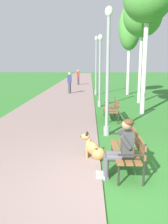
% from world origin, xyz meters
% --- Properties ---
extents(ground_plane, '(120.00, 120.00, 0.00)m').
position_xyz_m(ground_plane, '(0.00, 0.00, 0.00)').
color(ground_plane, '#33752D').
extents(paved_path, '(4.08, 60.00, 0.04)m').
position_xyz_m(paved_path, '(-2.18, 24.00, 0.02)').
color(paved_path, gray).
rests_on(paved_path, ground).
extents(park_bench_near, '(0.55, 1.50, 0.85)m').
position_xyz_m(park_bench_near, '(0.47, 0.81, 0.51)').
color(park_bench_near, brown).
rests_on(park_bench_near, ground).
extents(park_bench_mid, '(0.55, 1.50, 0.85)m').
position_xyz_m(park_bench_mid, '(0.54, 5.58, 0.51)').
color(park_bench_mid, brown).
rests_on(park_bench_mid, ground).
extents(person_seated_on_near_bench, '(0.74, 0.49, 1.25)m').
position_xyz_m(person_seated_on_near_bench, '(0.26, 0.47, 0.68)').
color(person_seated_on_near_bench, '#4C4C51').
rests_on(person_seated_on_near_bench, ground).
extents(dog_shepherd, '(0.81, 0.41, 0.71)m').
position_xyz_m(dog_shepherd, '(-0.27, 1.39, 0.26)').
color(dog_shepherd, '#B27F47').
rests_on(dog_shepherd, ground).
extents(lamp_post_near, '(0.24, 0.24, 4.00)m').
position_xyz_m(lamp_post_near, '(0.16, 3.41, 2.07)').
color(lamp_post_near, gray).
rests_on(lamp_post_near, ground).
extents(lamp_post_mid, '(0.24, 0.24, 3.80)m').
position_xyz_m(lamp_post_mid, '(0.13, 8.63, 1.97)').
color(lamp_post_mid, gray).
rests_on(lamp_post_mid, ground).
extents(lamp_post_far, '(0.24, 0.24, 4.27)m').
position_xyz_m(lamp_post_far, '(0.05, 13.72, 2.21)').
color(lamp_post_far, gray).
rests_on(lamp_post_far, ground).
extents(birch_tree_fourth, '(2.18, 2.26, 6.13)m').
position_xyz_m(birch_tree_fourth, '(2.54, 10.03, 4.93)').
color(birch_tree_fourth, silver).
rests_on(birch_tree_fourth, ground).
extents(birch_tree_fifth, '(1.61, 1.76, 6.46)m').
position_xyz_m(birch_tree_fifth, '(2.47, 13.90, 4.82)').
color(birch_tree_fifth, silver).
rests_on(birch_tree_fifth, ground).
extents(pedestrian_distant, '(0.32, 0.22, 1.65)m').
position_xyz_m(pedestrian_distant, '(-1.98, 14.15, 0.84)').
color(pedestrian_distant, '#383842').
rests_on(pedestrian_distant, ground).
extents(pedestrian_further_distant, '(0.32, 0.22, 1.65)m').
position_xyz_m(pedestrian_further_distant, '(-1.69, 21.75, 0.84)').
color(pedestrian_further_distant, '#383842').
rests_on(pedestrian_further_distant, ground).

